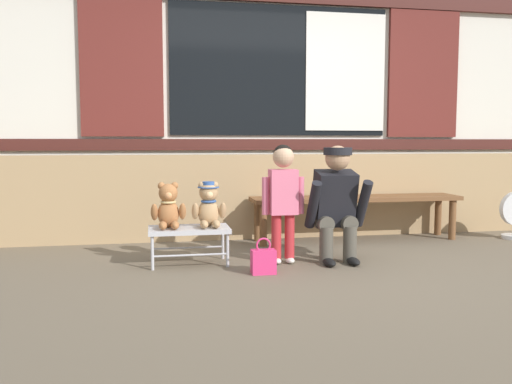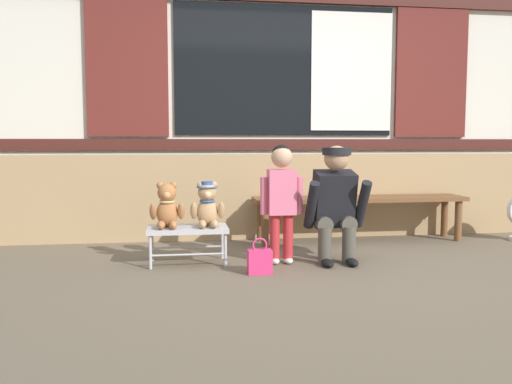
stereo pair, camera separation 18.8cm
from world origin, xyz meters
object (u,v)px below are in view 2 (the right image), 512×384
(wooden_bench_long, at_px, (360,204))
(adult_crouching, at_px, (336,204))
(teddy_bear_with_hat, at_px, (207,205))
(handbag_on_ground, at_px, (260,261))
(teddy_bear_plain, at_px, (167,207))
(small_display_bench, at_px, (188,231))
(child_standing, at_px, (282,190))

(wooden_bench_long, bearing_deg, adult_crouching, -120.25)
(teddy_bear_with_hat, distance_m, adult_crouching, 1.04)
(handbag_on_ground, bearing_deg, wooden_bench_long, 45.05)
(teddy_bear_plain, xyz_separation_m, teddy_bear_with_hat, (0.32, 0.00, 0.01))
(adult_crouching, bearing_deg, small_display_bench, 174.91)
(teddy_bear_plain, relative_size, child_standing, 0.38)
(wooden_bench_long, relative_size, adult_crouching, 2.21)
(child_standing, bearing_deg, handbag_on_ground, -125.21)
(small_display_bench, relative_size, child_standing, 0.67)
(wooden_bench_long, relative_size, teddy_bear_plain, 5.78)
(small_display_bench, height_order, teddy_bear_plain, teddy_bear_plain)
(small_display_bench, height_order, teddy_bear_with_hat, teddy_bear_with_hat)
(child_standing, bearing_deg, small_display_bench, 172.61)
(teddy_bear_plain, bearing_deg, adult_crouching, -4.55)
(teddy_bear_plain, bearing_deg, teddy_bear_with_hat, 0.13)
(teddy_bear_with_hat, height_order, handbag_on_ground, teddy_bear_with_hat)
(teddy_bear_plain, height_order, teddy_bear_with_hat, same)
(small_display_bench, distance_m, teddy_bear_plain, 0.25)
(wooden_bench_long, relative_size, teddy_bear_with_hat, 5.78)
(wooden_bench_long, distance_m, child_standing, 1.30)
(adult_crouching, xyz_separation_m, handbag_on_ground, (-0.67, -0.31, -0.38))
(wooden_bench_long, xyz_separation_m, teddy_bear_with_hat, (-1.54, -0.76, 0.10))
(small_display_bench, distance_m, child_standing, 0.82)
(teddy_bear_with_hat, relative_size, adult_crouching, 0.38)
(wooden_bench_long, height_order, teddy_bear_with_hat, teddy_bear_with_hat)
(wooden_bench_long, distance_m, teddy_bear_with_hat, 1.72)
(wooden_bench_long, bearing_deg, teddy_bear_with_hat, -153.69)
(teddy_bear_with_hat, height_order, child_standing, child_standing)
(wooden_bench_long, bearing_deg, handbag_on_ground, -134.95)
(small_display_bench, height_order, adult_crouching, adult_crouching)
(teddy_bear_plain, xyz_separation_m, child_standing, (0.91, -0.10, 0.13))
(small_display_bench, bearing_deg, teddy_bear_with_hat, 0.77)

